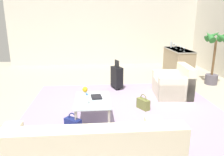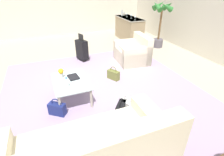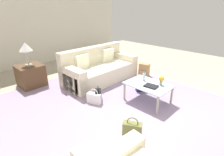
# 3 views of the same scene
# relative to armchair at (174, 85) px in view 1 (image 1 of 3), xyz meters

# --- Properties ---
(ground_plane) EXTENTS (12.00, 12.00, 0.00)m
(ground_plane) POSITION_rel_armchair_xyz_m (0.89, -1.67, -0.29)
(ground_plane) COLOR #A89E89
(wall_left) EXTENTS (0.12, 8.00, 3.10)m
(wall_left) POSITION_rel_armchair_xyz_m (-4.17, -1.67, 1.26)
(wall_left) COLOR beige
(wall_left) RESTS_ON ground
(area_rug) EXTENTS (5.20, 4.40, 0.01)m
(area_rug) POSITION_rel_armchair_xyz_m (1.49, -1.47, -0.29)
(area_rug) COLOR #9984A3
(area_rug) RESTS_ON ground
(armchair) EXTENTS (1.07, 0.97, 0.82)m
(armchair) POSITION_rel_armchair_xyz_m (0.00, 0.00, 0.00)
(armchair) COLOR beige
(armchair) RESTS_ON ground
(coffee_table) EXTENTS (0.98, 0.70, 0.44)m
(coffee_table) POSITION_rel_armchair_xyz_m (1.29, -2.17, 0.09)
(coffee_table) COLOR silver
(coffee_table) RESTS_ON ground
(water_bottle) EXTENTS (0.06, 0.06, 0.20)m
(water_bottle) POSITION_rel_armchair_xyz_m (1.49, -2.27, 0.25)
(water_bottle) COLOR silver
(water_bottle) RESTS_ON coffee_table
(coffee_table_book) EXTENTS (0.30, 0.24, 0.03)m
(coffee_table_book) POSITION_rel_armchair_xyz_m (1.17, -2.09, 0.17)
(coffee_table_book) COLOR black
(coffee_table_book) RESTS_ON coffee_table
(flower_vase) EXTENTS (0.11, 0.11, 0.21)m
(flower_vase) POSITION_rel_armchair_xyz_m (1.07, -2.32, 0.27)
(flower_vase) COLOR #B2B7BC
(flower_vase) RESTS_ON coffee_table
(bar_console) EXTENTS (1.57, 0.66, 0.92)m
(bar_console) POSITION_rel_armchair_xyz_m (-2.21, 0.93, 0.18)
(bar_console) COLOR #937F60
(bar_console) RESTS_ON ground
(wine_glass_leftmost) EXTENTS (0.08, 0.08, 0.15)m
(wine_glass_leftmost) POSITION_rel_armchair_xyz_m (-2.74, 0.93, 0.74)
(wine_glass_leftmost) COLOR silver
(wine_glass_leftmost) RESTS_ON bar_console
(wine_glass_left_of_centre) EXTENTS (0.08, 0.08, 0.15)m
(wine_glass_left_of_centre) POSITION_rel_armchair_xyz_m (-2.38, 0.90, 0.74)
(wine_glass_left_of_centre) COLOR silver
(wine_glass_left_of_centre) RESTS_ON bar_console
(wine_glass_right_of_centre) EXTENTS (0.08, 0.08, 0.15)m
(wine_glass_right_of_centre) POSITION_rel_armchair_xyz_m (-2.03, 0.92, 0.74)
(wine_glass_right_of_centre) COLOR silver
(wine_glass_right_of_centre) RESTS_ON bar_console
(wine_glass_rightmost) EXTENTS (0.08, 0.08, 0.15)m
(wine_glass_rightmost) POSITION_rel_armchair_xyz_m (-1.67, 0.90, 0.74)
(wine_glass_rightmost) COLOR silver
(wine_glass_rightmost) RESTS_ON bar_console
(wine_bottle_clear) EXTENTS (0.07, 0.07, 0.30)m
(wine_bottle_clear) POSITION_rel_armchair_xyz_m (-2.68, 0.81, 0.74)
(wine_bottle_clear) COLOR silver
(wine_bottle_clear) RESTS_ON bar_console
(suitcase_black) EXTENTS (0.45, 0.34, 0.85)m
(suitcase_black) POSITION_rel_armchair_xyz_m (-0.71, -1.47, 0.07)
(suitcase_black) COLOR black
(suitcase_black) RESTS_ON ground
(handbag_black) EXTENTS (0.34, 0.31, 0.36)m
(handbag_black) POSITION_rel_armchair_xyz_m (2.14, -1.41, -0.16)
(handbag_black) COLOR black
(handbag_black) RESTS_ON ground
(handbag_navy) EXTENTS (0.31, 0.34, 0.36)m
(handbag_navy) POSITION_rel_armchair_xyz_m (1.70, -2.53, -0.16)
(handbag_navy) COLOR navy
(handbag_navy) RESTS_ON ground
(handbag_white) EXTENTS (0.35, 0.25, 0.36)m
(handbag_white) POSITION_rel_armchair_xyz_m (2.11, -1.26, -0.16)
(handbag_white) COLOR white
(handbag_white) RESTS_ON ground
(handbag_olive) EXTENTS (0.35, 0.28, 0.36)m
(handbag_olive) POSITION_rel_armchair_xyz_m (0.83, -1.02, -0.16)
(handbag_olive) COLOR olive
(handbag_olive) RESTS_ON ground
(backpack_tan) EXTENTS (0.33, 0.29, 0.40)m
(backpack_tan) POSITION_rel_armchair_xyz_m (2.29, -3.46, -0.10)
(backpack_tan) COLOR tan
(backpack_tan) RESTS_ON ground
(potted_palm) EXTENTS (0.64, 0.64, 1.68)m
(potted_palm) POSITION_rel_armchair_xyz_m (-0.91, 1.53, 0.69)
(potted_palm) COLOR #514C56
(potted_palm) RESTS_ON ground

